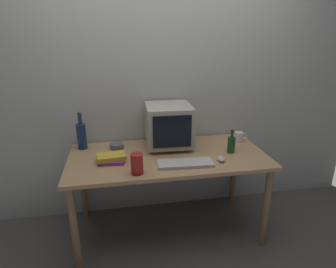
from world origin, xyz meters
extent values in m
plane|color=#56514C|center=(0.00, 0.00, 0.00)|extent=(6.00, 6.00, 0.00)
cube|color=beige|center=(0.00, 0.45, 1.25)|extent=(4.00, 0.08, 2.50)
cube|color=tan|center=(0.00, 0.00, 0.72)|extent=(1.60, 0.78, 0.03)
cylinder|color=olive|center=(-0.74, -0.33, 0.35)|extent=(0.06, 0.06, 0.70)
cylinder|color=olive|center=(0.74, -0.33, 0.35)|extent=(0.06, 0.06, 0.70)
cylinder|color=olive|center=(-0.74, 0.33, 0.35)|extent=(0.06, 0.06, 0.70)
cylinder|color=olive|center=(0.74, 0.33, 0.35)|extent=(0.06, 0.06, 0.70)
cube|color=#B2AD9E|center=(0.04, 0.18, 0.75)|extent=(0.29, 0.25, 0.03)
cube|color=#B2AD9E|center=(0.04, 0.18, 0.93)|extent=(0.39, 0.39, 0.34)
cube|color=black|center=(0.03, -0.01, 0.93)|extent=(0.31, 0.02, 0.27)
cube|color=beige|center=(0.09, -0.21, 0.75)|extent=(0.43, 0.18, 0.02)
ellipsoid|color=beige|center=(0.39, -0.19, 0.75)|extent=(0.08, 0.11, 0.04)
cylinder|color=navy|center=(-0.70, 0.27, 0.84)|extent=(0.08, 0.08, 0.22)
cylinder|color=navy|center=(-0.70, 0.27, 0.99)|extent=(0.03, 0.03, 0.08)
sphere|color=#262626|center=(-0.70, 0.27, 1.04)|extent=(0.03, 0.03, 0.03)
cylinder|color=#1E4C23|center=(0.53, -0.05, 0.80)|extent=(0.06, 0.06, 0.14)
cylinder|color=#1E4C23|center=(0.53, -0.05, 0.89)|extent=(0.02, 0.02, 0.05)
sphere|color=#262626|center=(0.53, -0.05, 0.92)|extent=(0.03, 0.03, 0.03)
cube|color=#843893|center=(-0.45, -0.06, 0.75)|extent=(0.21, 0.17, 0.03)
cube|color=gold|center=(-0.46, -0.06, 0.78)|extent=(0.23, 0.16, 0.03)
cylinder|color=white|center=(0.69, 0.18, 0.78)|extent=(0.08, 0.08, 0.09)
torus|color=white|center=(0.74, 0.18, 0.78)|extent=(0.06, 0.01, 0.06)
cylinder|color=#595B66|center=(-0.41, 0.22, 0.76)|extent=(0.12, 0.12, 0.04)
cylinder|color=#A51E19|center=(-0.28, -0.29, 0.81)|extent=(0.09, 0.09, 0.15)
camera|label=1|loc=(-0.39, -2.13, 1.69)|focal=30.75mm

